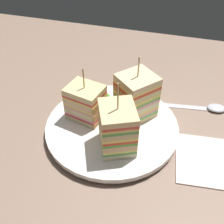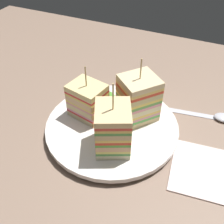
{
  "view_description": "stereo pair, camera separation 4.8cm",
  "coord_description": "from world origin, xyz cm",
  "px_view_note": "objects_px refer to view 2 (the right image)",
  "views": [
    {
      "loc": [
        -10.19,
        34.38,
        36.28
      ],
      "look_at": [
        0.0,
        0.0,
        4.7
      ],
      "focal_mm": 42.51,
      "sensor_mm": 36.0,
      "label": 1
    },
    {
      "loc": [
        -14.66,
        32.72,
        36.28
      ],
      "look_at": [
        0.0,
        0.0,
        4.7
      ],
      "focal_mm": 42.51,
      "sensor_mm": 36.0,
      "label": 2
    }
  ],
  "objects_px": {
    "plate": "(112,127)",
    "sandwich_wedge_0": "(138,98)",
    "napkin": "(208,171)",
    "sandwich_wedge_1": "(88,101)",
    "spoon": "(213,116)",
    "sandwich_wedge_2": "(113,128)"
  },
  "relations": [
    {
      "from": "sandwich_wedge_2",
      "to": "napkin",
      "type": "xyz_separation_m",
      "value": [
        -0.16,
        -0.02,
        -0.06
      ]
    },
    {
      "from": "plate",
      "to": "sandwich_wedge_1",
      "type": "bearing_deg",
      "value": -7.62
    },
    {
      "from": "sandwich_wedge_0",
      "to": "sandwich_wedge_1",
      "type": "bearing_deg",
      "value": -28.18
    },
    {
      "from": "napkin",
      "to": "plate",
      "type": "bearing_deg",
      "value": -7.29
    },
    {
      "from": "plate",
      "to": "napkin",
      "type": "height_order",
      "value": "plate"
    },
    {
      "from": "sandwich_wedge_2",
      "to": "spoon",
      "type": "relative_size",
      "value": 0.83
    },
    {
      "from": "sandwich_wedge_1",
      "to": "napkin",
      "type": "distance_m",
      "value": 0.24
    },
    {
      "from": "sandwich_wedge_0",
      "to": "sandwich_wedge_1",
      "type": "relative_size",
      "value": 1.17
    },
    {
      "from": "sandwich_wedge_0",
      "to": "sandwich_wedge_1",
      "type": "xyz_separation_m",
      "value": [
        0.09,
        0.03,
        -0.01
      ]
    },
    {
      "from": "plate",
      "to": "sandwich_wedge_0",
      "type": "height_order",
      "value": "sandwich_wedge_0"
    },
    {
      "from": "sandwich_wedge_1",
      "to": "sandwich_wedge_2",
      "type": "xyz_separation_m",
      "value": [
        -0.08,
        0.06,
        0.01
      ]
    },
    {
      "from": "sandwich_wedge_1",
      "to": "sandwich_wedge_0",
      "type": "bearing_deg",
      "value": 33.02
    },
    {
      "from": "spoon",
      "to": "sandwich_wedge_2",
      "type": "bearing_deg",
      "value": -140.42
    },
    {
      "from": "sandwich_wedge_0",
      "to": "sandwich_wedge_1",
      "type": "distance_m",
      "value": 0.09
    },
    {
      "from": "sandwich_wedge_1",
      "to": "spoon",
      "type": "height_order",
      "value": "sandwich_wedge_1"
    },
    {
      "from": "plate",
      "to": "spoon",
      "type": "distance_m",
      "value": 0.21
    },
    {
      "from": "plate",
      "to": "napkin",
      "type": "xyz_separation_m",
      "value": [
        -0.18,
        0.02,
        -0.01
      ]
    },
    {
      "from": "sandwich_wedge_2",
      "to": "spoon",
      "type": "distance_m",
      "value": 0.23
    },
    {
      "from": "sandwich_wedge_0",
      "to": "napkin",
      "type": "xyz_separation_m",
      "value": [
        -0.15,
        0.06,
        -0.06
      ]
    },
    {
      "from": "napkin",
      "to": "sandwich_wedge_1",
      "type": "bearing_deg",
      "value": -7.36
    },
    {
      "from": "sandwich_wedge_1",
      "to": "spoon",
      "type": "xyz_separation_m",
      "value": [
        -0.22,
        -0.11,
        -0.05
      ]
    },
    {
      "from": "sandwich_wedge_0",
      "to": "sandwich_wedge_2",
      "type": "height_order",
      "value": "sandwich_wedge_2"
    }
  ]
}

